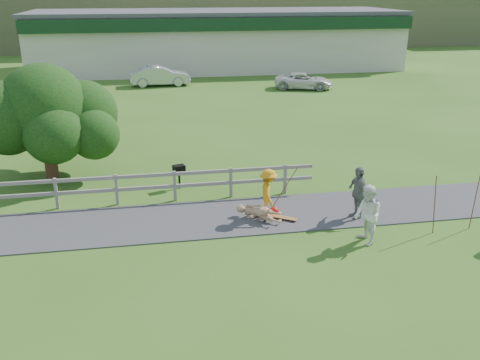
# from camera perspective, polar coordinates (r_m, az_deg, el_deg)

# --- Properties ---
(ground) EXTENTS (260.00, 260.00, 0.00)m
(ground) POSITION_cam_1_polar(r_m,az_deg,el_deg) (16.33, 0.92, -6.05)
(ground) COLOR #335919
(ground) RESTS_ON ground
(path) EXTENTS (34.00, 3.00, 0.04)m
(path) POSITION_cam_1_polar(r_m,az_deg,el_deg) (17.65, -0.02, -3.89)
(path) COLOR #353537
(path) RESTS_ON ground
(fence) EXTENTS (15.05, 0.10, 1.10)m
(fence) POSITION_cam_1_polar(r_m,az_deg,el_deg) (18.90, -14.93, -0.64)
(fence) COLOR slate
(fence) RESTS_ON ground
(strip_mall) EXTENTS (32.50, 10.75, 5.10)m
(strip_mall) POSITION_cam_1_polar(r_m,az_deg,el_deg) (50.00, -2.42, 14.78)
(strip_mall) COLOR beige
(strip_mall) RESTS_ON ground
(skater_rider) EXTENTS (0.67, 1.06, 1.56)m
(skater_rider) POSITION_cam_1_polar(r_m,az_deg,el_deg) (17.34, 3.04, -1.65)
(skater_rider) COLOR orange
(skater_rider) RESTS_ON ground
(skater_fallen) EXTENTS (1.31, 1.41, 0.57)m
(skater_fallen) POSITION_cam_1_polar(r_m,az_deg,el_deg) (17.27, 2.00, -3.51)
(skater_fallen) COLOR tan
(skater_fallen) RESTS_ON ground
(spectator_a) EXTENTS (0.74, 0.92, 1.80)m
(spectator_a) POSITION_cam_1_polar(r_m,az_deg,el_deg) (16.00, 13.45, -3.66)
(spectator_a) COLOR white
(spectator_a) RESTS_ON ground
(spectator_b) EXTENTS (0.58, 1.09, 1.76)m
(spectator_b) POSITION_cam_1_polar(r_m,az_deg,el_deg) (17.67, 12.47, -1.34)
(spectator_b) COLOR slate
(spectator_b) RESTS_ON ground
(car_silver) EXTENTS (4.55, 1.76, 1.48)m
(car_silver) POSITION_cam_1_polar(r_m,az_deg,el_deg) (41.50, -8.54, 10.92)
(car_silver) COLOR #B6BABF
(car_silver) RESTS_ON ground
(car_white) EXTENTS (4.61, 3.10, 1.17)m
(car_white) POSITION_cam_1_polar(r_m,az_deg,el_deg) (40.03, 6.81, 10.45)
(car_white) COLOR silver
(car_white) RESTS_ON ground
(tree) EXTENTS (5.33, 5.33, 4.03)m
(tree) POSITION_cam_1_polar(r_m,az_deg,el_deg) (22.00, -19.94, 5.26)
(tree) COLOR black
(tree) RESTS_ON ground
(bbq) EXTENTS (0.49, 0.43, 0.90)m
(bbq) POSITION_cam_1_polar(r_m,az_deg,el_deg) (20.08, -6.50, 0.34)
(bbq) COLOR black
(bbq) RESTS_ON ground
(longboard_rider) EXTENTS (0.85, 0.37, 0.09)m
(longboard_rider) POSITION_cam_1_polar(r_m,az_deg,el_deg) (17.62, 3.00, -3.87)
(longboard_rider) COLOR brown
(longboard_rider) RESTS_ON ground
(longboard_fallen) EXTENTS (0.90, 0.71, 0.10)m
(longboard_fallen) POSITION_cam_1_polar(r_m,az_deg,el_deg) (17.45, 4.64, -4.14)
(longboard_fallen) COLOR brown
(longboard_fallen) RESTS_ON ground
(helmet) EXTENTS (0.30, 0.30, 0.30)m
(helmet) POSITION_cam_1_polar(r_m,az_deg,el_deg) (17.76, 3.65, -3.31)
(helmet) COLOR red
(helmet) RESTS_ON ground
(pole_rider) EXTENTS (0.03, 0.03, 1.78)m
(pole_rider) POSITION_cam_1_polar(r_m,az_deg,el_deg) (17.80, 4.64, -0.72)
(pole_rider) COLOR brown
(pole_rider) RESTS_ON ground
(pole_spec_left) EXTENTS (0.03, 0.03, 1.89)m
(pole_spec_left) POSITION_cam_1_polar(r_m,az_deg,el_deg) (17.20, 20.04, -2.50)
(pole_spec_left) COLOR brown
(pole_spec_left) RESTS_ON ground
(pole_spec_right) EXTENTS (0.03, 0.03, 1.78)m
(pole_spec_right) POSITION_cam_1_polar(r_m,az_deg,el_deg) (18.01, 23.73, -2.19)
(pole_spec_right) COLOR brown
(pole_spec_right) RESTS_ON ground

